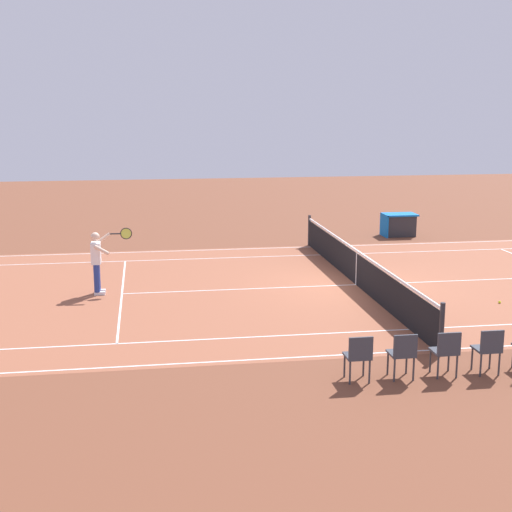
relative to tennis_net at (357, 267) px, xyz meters
The scene contains 11 objects.
ground_plane 0.49m from the tennis_net, ahead, with size 60.00×60.00×0.00m, color brown.
court_slab 0.49m from the tennis_net, ahead, with size 24.20×11.40×0.00m, color #935138.
court_line_markings 0.49m from the tennis_net, ahead, with size 23.85×11.05×0.01m.
tennis_net is the anchor object (origin of this frame).
tennis_player_near 7.01m from the tennis_net, ahead, with size 1.07×0.78×1.70m.
tennis_ball 3.88m from the tennis_net, 141.26° to the left, with size 0.07×0.07×0.07m, color #CCE01E.
spectator_chair_2 6.94m from the tennis_net, 93.59° to the left, with size 0.44×0.44×0.88m.
spectator_chair_3 6.93m from the tennis_net, 86.78° to the left, with size 0.44×0.44×0.88m.
spectator_chair_4 7.03m from the tennis_net, 80.05° to the left, with size 0.44×0.44×0.88m.
spectator_chair_5 7.22m from the tennis_net, 73.59° to the left, with size 0.44×0.44×0.88m.
equipment_cart_tarped 8.06m from the tennis_net, 117.90° to the right, with size 1.25×0.84×0.85m.
Camera 1 is at (5.74, 18.74, 4.89)m, focal length 50.65 mm.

